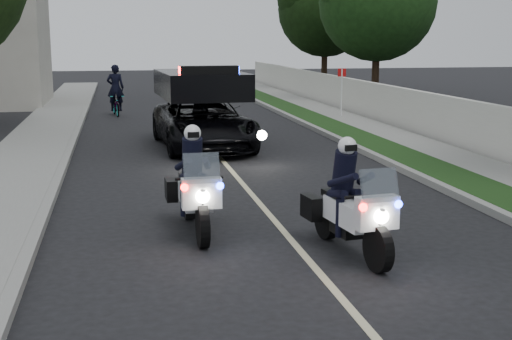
# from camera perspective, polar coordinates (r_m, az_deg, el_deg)

# --- Properties ---
(ground) EXTENTS (120.00, 120.00, 0.00)m
(ground) POSITION_cam_1_polar(r_m,az_deg,el_deg) (9.85, 5.35, -8.56)
(ground) COLOR black
(ground) RESTS_ON ground
(curb_right) EXTENTS (0.20, 60.00, 0.15)m
(curb_right) POSITION_cam_1_polar(r_m,az_deg,el_deg) (20.33, 8.41, 1.76)
(curb_right) COLOR gray
(curb_right) RESTS_ON ground
(grass_verge) EXTENTS (1.20, 60.00, 0.16)m
(grass_verge) POSITION_cam_1_polar(r_m,az_deg,el_deg) (20.57, 10.25, 1.82)
(grass_verge) COLOR #193814
(grass_verge) RESTS_ON ground
(sidewalk_right) EXTENTS (1.40, 60.00, 0.16)m
(sidewalk_right) POSITION_cam_1_polar(r_m,az_deg,el_deg) (21.08, 13.54, 1.91)
(sidewalk_right) COLOR gray
(sidewalk_right) RESTS_ON ground
(property_wall) EXTENTS (0.22, 60.00, 1.50)m
(property_wall) POSITION_cam_1_polar(r_m,az_deg,el_deg) (21.43, 16.06, 3.74)
(property_wall) COLOR beige
(property_wall) RESTS_ON ground
(curb_left) EXTENTS (0.20, 60.00, 0.15)m
(curb_left) POSITION_cam_1_polar(r_m,az_deg,el_deg) (19.21, -15.30, 0.95)
(curb_left) COLOR gray
(curb_left) RESTS_ON ground
(sidewalk_left) EXTENTS (2.00, 60.00, 0.16)m
(sidewalk_left) POSITION_cam_1_polar(r_m,az_deg,el_deg) (19.32, -18.56, 0.83)
(sidewalk_left) COLOR gray
(sidewalk_left) RESTS_ON ground
(lane_marking) EXTENTS (0.12, 50.00, 0.01)m
(lane_marking) POSITION_cam_1_polar(r_m,az_deg,el_deg) (19.36, -3.10, 1.19)
(lane_marking) COLOR #BFB78C
(lane_marking) RESTS_ON ground
(police_moto_left) EXTENTS (0.80, 2.17, 1.83)m
(police_moto_left) POSITION_cam_1_polar(r_m,az_deg,el_deg) (11.92, -5.01, -5.07)
(police_moto_left) COLOR silver
(police_moto_left) RESTS_ON ground
(police_moto_right) EXTENTS (1.02, 2.19, 1.80)m
(police_moto_right) POSITION_cam_1_polar(r_m,az_deg,el_deg) (10.82, 7.64, -6.80)
(police_moto_right) COLOR silver
(police_moto_right) RESTS_ON ground
(police_suv) EXTENTS (2.83, 5.58, 2.65)m
(police_suv) POSITION_cam_1_polar(r_m,az_deg,el_deg) (20.73, -4.32, 1.81)
(police_suv) COLOR black
(police_suv) RESTS_ON ground
(bicycle) EXTENTS (0.78, 1.71, 0.86)m
(bicycle) POSITION_cam_1_polar(r_m,az_deg,el_deg) (29.71, -11.39, 4.40)
(bicycle) COLOR black
(bicycle) RESTS_ON ground
(cyclist) EXTENTS (0.72, 0.50, 1.93)m
(cyclist) POSITION_cam_1_polar(r_m,az_deg,el_deg) (29.71, -11.39, 4.40)
(cyclist) COLOR black
(cyclist) RESTS_ON ground
(sign_post) EXTENTS (0.42, 0.42, 2.10)m
(sign_post) POSITION_cam_1_polar(r_m,az_deg,el_deg) (27.90, 6.98, 4.12)
(sign_post) COLOR #A5190B
(sign_post) RESTS_ON ground
(tree_right_d) EXTENTS (7.41, 7.41, 9.48)m
(tree_right_d) POSITION_cam_1_polar(r_m,az_deg,el_deg) (34.96, 9.70, 5.41)
(tree_right_d) COLOR #1A3D14
(tree_right_d) RESTS_ON ground
(tree_right_e) EXTENTS (5.87, 5.87, 9.42)m
(tree_right_e) POSITION_cam_1_polar(r_m,az_deg,el_deg) (42.60, 5.59, 6.49)
(tree_right_e) COLOR black
(tree_right_e) RESTS_ON ground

